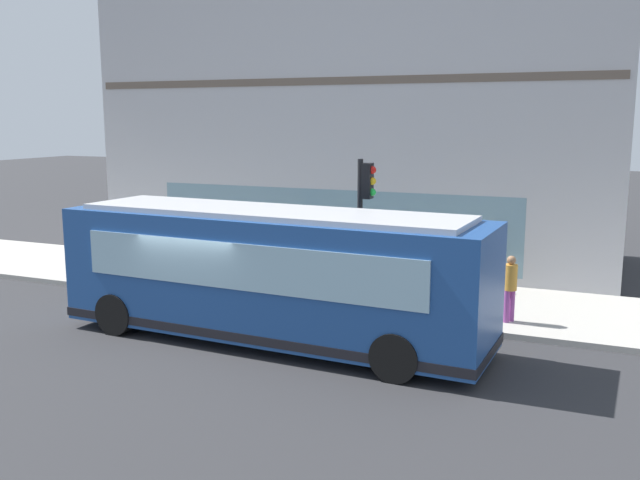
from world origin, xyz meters
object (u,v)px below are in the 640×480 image
Objects in this scene: city_bus_nearside at (270,275)px; pedestrian_by_light_pole at (510,284)px; pedestrian_near_hydrant at (307,245)px; pedestrian_walking_along_curb at (454,271)px; fire_hydrant at (494,280)px; traffic_light_near_corner at (364,206)px.

pedestrian_by_light_pole is at bearing -56.67° from city_bus_nearside.
pedestrian_walking_along_curb is at bearing -107.57° from pedestrian_near_hydrant.
city_bus_nearside reaches higher than pedestrian_walking_along_curb.
city_bus_nearside is at bearing 145.86° from fire_hydrant.
fire_hydrant is at bearing -42.09° from traffic_light_near_corner.
traffic_light_near_corner is 5.29× the size of fire_hydrant.
fire_hydrant is (6.02, -4.08, -1.04)m from city_bus_nearside.
traffic_light_near_corner is at bearing 95.45° from pedestrian_by_light_pole.
city_bus_nearside is at bearing 123.33° from pedestrian_by_light_pole.
pedestrian_by_light_pole reaches higher than fire_hydrant.
fire_hydrant is 0.44× the size of pedestrian_walking_along_curb.
traffic_light_near_corner is 2.37× the size of pedestrian_by_light_pole.
traffic_light_near_corner reaches higher than pedestrian_walking_along_curb.
fire_hydrant is 2.98m from pedestrian_by_light_pole.
city_bus_nearside is 5.88m from pedestrian_by_light_pole.
pedestrian_walking_along_curb reaches higher than pedestrian_by_light_pole.
city_bus_nearside is 5.86m from pedestrian_near_hydrant.
pedestrian_by_light_pole is at bearing -163.87° from fire_hydrant.
pedestrian_walking_along_curb is at bearing -39.61° from city_bus_nearside.
city_bus_nearside is 5.27m from pedestrian_walking_along_curb.
city_bus_nearside is 13.70× the size of fire_hydrant.
traffic_light_near_corner is 2.99m from pedestrian_walking_along_curb.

